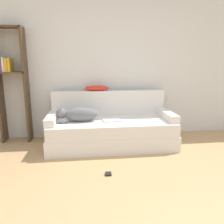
{
  "coord_description": "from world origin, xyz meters",
  "views": [
    {
      "loc": [
        -0.5,
        -1.67,
        1.34
      ],
      "look_at": [
        -0.1,
        1.68,
        0.59
      ],
      "focal_mm": 35.0,
      "sensor_mm": 36.0,
      "label": 1
    }
  ],
  "objects_px": {
    "dog": "(78,114)",
    "power_adapter": "(108,174)",
    "laptop": "(112,120)",
    "bookshelf": "(11,79)",
    "throw_pillow": "(97,88)",
    "couch": "(111,133)"
  },
  "relations": [
    {
      "from": "dog",
      "to": "power_adapter",
      "type": "height_order",
      "value": "dog"
    },
    {
      "from": "dog",
      "to": "laptop",
      "type": "relative_size",
      "value": 2.09
    },
    {
      "from": "bookshelf",
      "to": "power_adapter",
      "type": "height_order",
      "value": "bookshelf"
    },
    {
      "from": "laptop",
      "to": "power_adapter",
      "type": "relative_size",
      "value": 4.23
    },
    {
      "from": "dog",
      "to": "throw_pillow",
      "type": "height_order",
      "value": "throw_pillow"
    },
    {
      "from": "laptop",
      "to": "power_adapter",
      "type": "height_order",
      "value": "laptop"
    },
    {
      "from": "couch",
      "to": "throw_pillow",
      "type": "height_order",
      "value": "throw_pillow"
    },
    {
      "from": "power_adapter",
      "to": "bookshelf",
      "type": "bearing_deg",
      "value": 136.24
    },
    {
      "from": "bookshelf",
      "to": "power_adapter",
      "type": "bearing_deg",
      "value": -43.76
    },
    {
      "from": "couch",
      "to": "bookshelf",
      "type": "xyz_separation_m",
      "value": [
        -1.64,
        0.41,
        0.87
      ]
    },
    {
      "from": "dog",
      "to": "bookshelf",
      "type": "bearing_deg",
      "value": 157.39
    },
    {
      "from": "couch",
      "to": "laptop",
      "type": "height_order",
      "value": "laptop"
    },
    {
      "from": "throw_pillow",
      "to": "laptop",
      "type": "bearing_deg",
      "value": -66.35
    },
    {
      "from": "bookshelf",
      "to": "throw_pillow",
      "type": "bearing_deg",
      "value": -0.03
    },
    {
      "from": "couch",
      "to": "throw_pillow",
      "type": "xyz_separation_m",
      "value": [
        -0.21,
        0.41,
        0.7
      ]
    },
    {
      "from": "power_adapter",
      "to": "dog",
      "type": "bearing_deg",
      "value": 111.68
    },
    {
      "from": "laptop",
      "to": "throw_pillow",
      "type": "height_order",
      "value": "throw_pillow"
    },
    {
      "from": "dog",
      "to": "bookshelf",
      "type": "height_order",
      "value": "bookshelf"
    },
    {
      "from": "throw_pillow",
      "to": "power_adapter",
      "type": "height_order",
      "value": "throw_pillow"
    },
    {
      "from": "laptop",
      "to": "bookshelf",
      "type": "distance_m",
      "value": 1.82
    },
    {
      "from": "laptop",
      "to": "couch",
      "type": "bearing_deg",
      "value": 85.47
    },
    {
      "from": "couch",
      "to": "throw_pillow",
      "type": "distance_m",
      "value": 0.84
    }
  ]
}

